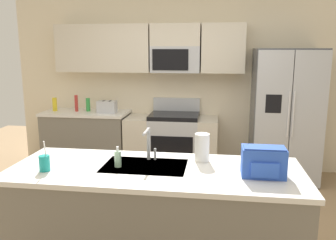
{
  "coord_description": "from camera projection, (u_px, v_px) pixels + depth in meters",
  "views": [
    {
      "loc": [
        0.57,
        -3.24,
        1.84
      ],
      "look_at": [
        0.03,
        0.6,
        1.05
      ],
      "focal_mm": 37.32,
      "sensor_mm": 36.0,
      "label": 1
    }
  ],
  "objects": [
    {
      "name": "backpack",
      "position": [
        263.0,
        161.0,
        2.61
      ],
      "size": [
        0.32,
        0.22,
        0.23
      ],
      "color": "blue",
      "rests_on": "island_counter"
    },
    {
      "name": "paper_towel_roll",
      "position": [
        202.0,
        148.0,
        2.96
      ],
      "size": [
        0.12,
        0.12,
        0.24
      ],
      "primitive_type": "cylinder",
      "color": "white",
      "rests_on": "island_counter"
    },
    {
      "name": "drink_cup_teal",
      "position": [
        45.0,
        163.0,
        2.73
      ],
      "size": [
        0.08,
        0.08,
        0.24
      ],
      "color": "teal",
      "rests_on": "island_counter"
    },
    {
      "name": "ground_plane",
      "position": [
        157.0,
        231.0,
        3.59
      ],
      "size": [
        9.0,
        9.0,
        0.0
      ],
      "primitive_type": "plane",
      "color": "#997A56",
      "rests_on": "ground"
    },
    {
      "name": "kitchen_wall_unit",
      "position": [
        170.0,
        74.0,
        5.34
      ],
      "size": [
        5.2,
        0.43,
        2.6
      ],
      "color": "beige",
      "rests_on": "ground"
    },
    {
      "name": "bottle_green",
      "position": [
        88.0,
        105.0,
        5.37
      ],
      "size": [
        0.06,
        0.06,
        0.2
      ],
      "primitive_type": "cylinder",
      "color": "green",
      "rests_on": "back_counter"
    },
    {
      "name": "toaster",
      "position": [
        107.0,
        107.0,
        5.24
      ],
      "size": [
        0.28,
        0.16,
        0.18
      ],
      "color": "#B7BABF",
      "rests_on": "back_counter"
    },
    {
      "name": "island_counter",
      "position": [
        156.0,
        219.0,
        2.89
      ],
      "size": [
        2.35,
        0.89,
        0.9
      ],
      "color": "slate",
      "rests_on": "ground"
    },
    {
      "name": "refrigerator",
      "position": [
        285.0,
        116.0,
        4.87
      ],
      "size": [
        0.9,
        0.76,
        1.85
      ],
      "color": "#4C4F54",
      "rests_on": "ground"
    },
    {
      "name": "sink_faucet",
      "position": [
        148.0,
        141.0,
        2.97
      ],
      "size": [
        0.08,
        0.21,
        0.28
      ],
      "color": "#B7BABF",
      "rests_on": "island_counter"
    },
    {
      "name": "range_oven",
      "position": [
        172.0,
        143.0,
        5.26
      ],
      "size": [
        1.36,
        0.61,
        1.1
      ],
      "color": "#B7BABF",
      "rests_on": "ground"
    },
    {
      "name": "pepper_mill",
      "position": [
        76.0,
        103.0,
        5.35
      ],
      "size": [
        0.05,
        0.05,
        0.25
      ],
      "primitive_type": "cylinder",
      "color": "#B2332D",
      "rests_on": "back_counter"
    },
    {
      "name": "bottle_yellow",
      "position": [
        55.0,
        104.0,
        5.38
      ],
      "size": [
        0.07,
        0.07,
        0.21
      ],
      "primitive_type": "cylinder",
      "color": "yellow",
      "rests_on": "back_counter"
    },
    {
      "name": "soap_dispenser",
      "position": [
        118.0,
        159.0,
        2.83
      ],
      "size": [
        0.06,
        0.06,
        0.17
      ],
      "color": "#A5D8B2",
      "rests_on": "island_counter"
    },
    {
      "name": "back_counter",
      "position": [
        87.0,
        140.0,
        5.44
      ],
      "size": [
        1.29,
        0.63,
        0.9
      ],
      "color": "slate",
      "rests_on": "ground"
    }
  ]
}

